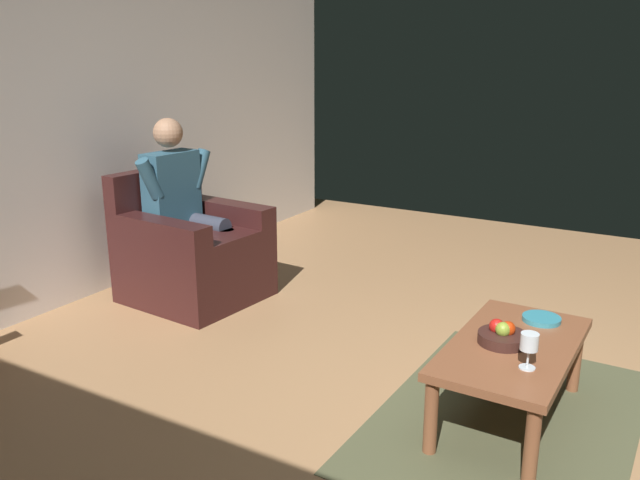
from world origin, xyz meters
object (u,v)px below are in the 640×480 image
(person_seated, at_px, (183,203))
(fruit_bowl, at_px, (503,335))
(decorative_dish, at_px, (542,319))
(wine_glass_near, at_px, (529,344))
(coffee_table, at_px, (512,355))
(armchair, at_px, (191,253))

(person_seated, relative_size, fruit_bowl, 5.55)
(decorative_dish, bearing_deg, wine_glass_near, 6.16)
(person_seated, relative_size, wine_glass_near, 7.84)
(decorative_dish, bearing_deg, coffee_table, -9.36)
(wine_glass_near, bearing_deg, fruit_bowl, -140.99)
(person_seated, height_order, coffee_table, person_seated)
(coffee_table, height_order, fruit_bowl, fruit_bowl)
(fruit_bowl, bearing_deg, person_seated, -102.45)
(person_seated, bearing_deg, wine_glass_near, 78.91)
(armchair, relative_size, coffee_table, 0.91)
(coffee_table, distance_m, wine_glass_near, 0.30)
(fruit_bowl, bearing_deg, wine_glass_near, 39.01)
(armchair, height_order, fruit_bowl, armchair)
(coffee_table, xyz_separation_m, decorative_dish, (-0.33, 0.06, 0.07))
(fruit_bowl, bearing_deg, decorative_dish, 164.12)
(coffee_table, bearing_deg, fruit_bowl, -65.92)
(person_seated, height_order, decorative_dish, person_seated)
(armchair, bearing_deg, person_seated, -90.00)
(armchair, bearing_deg, wine_glass_near, 78.68)
(wine_glass_near, distance_m, fruit_bowl, 0.27)
(armchair, relative_size, person_seated, 0.72)
(armchair, bearing_deg, fruit_bowl, 82.19)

